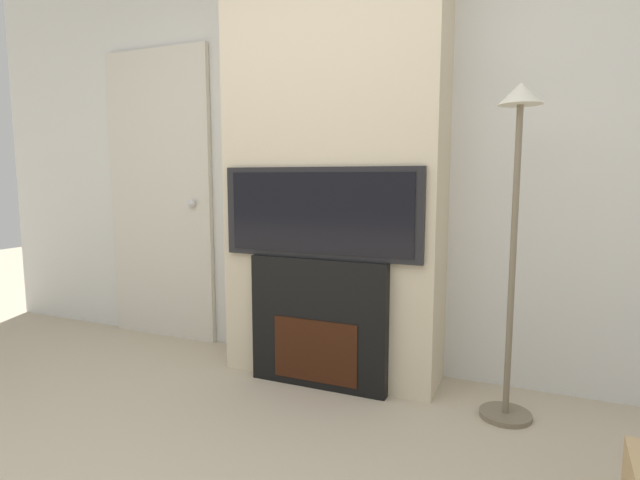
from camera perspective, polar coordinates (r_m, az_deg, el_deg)
wall_back at (r=3.14m, az=3.12°, el=10.22°), size 6.00×0.06×2.70m
chimney_breast at (r=2.93m, az=1.56°, el=10.46°), size 1.27×0.39×2.70m
fireplace at (r=2.86m, az=-0.01°, el=-9.41°), size 0.81×0.15×0.74m
television at (r=2.75m, az=-0.03°, el=3.11°), size 1.16×0.07×0.50m
floor_lamp at (r=2.52m, az=21.45°, el=4.07°), size 0.25×0.25×1.61m
entry_door at (r=3.84m, az=-17.82°, el=4.74°), size 0.90×0.09×2.09m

